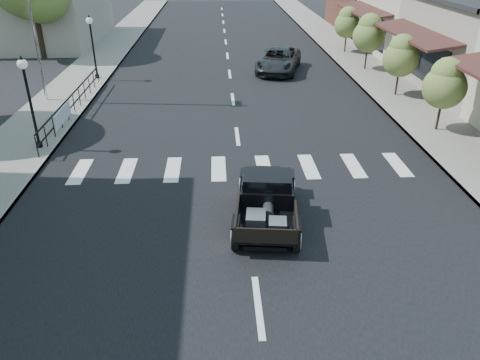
{
  "coord_description": "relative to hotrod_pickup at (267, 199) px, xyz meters",
  "views": [
    {
      "loc": [
        -0.8,
        -10.81,
        7.16
      ],
      "look_at": [
        -0.19,
        1.17,
        1.0
      ],
      "focal_mm": 35.0,
      "sensor_mm": 36.0,
      "label": 1
    }
  ],
  "objects": [
    {
      "name": "sidewalk_right",
      "position": [
        7.97,
        14.44,
        -0.63
      ],
      "size": [
        3.0,
        80.0,
        0.15
      ],
      "primitive_type": "cube",
      "color": "gray",
      "rests_on": "ground"
    },
    {
      "name": "small_tree_c",
      "position": [
        7.77,
        11.41,
        0.89
      ],
      "size": [
        1.74,
        1.74,
        2.89
      ],
      "primitive_type": null,
      "color": "#5C7033",
      "rests_on": "sidewalk_right"
    },
    {
      "name": "storefront_far",
      "position": [
        14.47,
        21.44,
        1.54
      ],
      "size": [
        10.0,
        9.0,
        4.5
      ],
      "primitive_type": "cube",
      "color": "beige",
      "rests_on": "ground"
    },
    {
      "name": "road_markings",
      "position": [
        -0.53,
        9.44,
        -0.71
      ],
      "size": [
        12.0,
        60.0,
        0.06
      ],
      "primitive_type": null,
      "color": "silver",
      "rests_on": "ground"
    },
    {
      "name": "banner",
      "position": [
        -7.75,
        7.44,
        -0.26
      ],
      "size": [
        0.04,
        2.2,
        0.6
      ],
      "primitive_type": null,
      "color": "silver",
      "rests_on": "sidewalk_left"
    },
    {
      "name": "road",
      "position": [
        -0.53,
        14.44,
        -0.7
      ],
      "size": [
        14.0,
        80.0,
        0.02
      ],
      "primitive_type": "cube",
      "color": "black",
      "rests_on": "ground"
    },
    {
      "name": "sidewalk_left",
      "position": [
        -9.03,
        14.44,
        -0.63
      ],
      "size": [
        3.0,
        80.0,
        0.15
      ],
      "primitive_type": "cube",
      "color": "gray",
      "rests_on": "ground"
    },
    {
      "name": "second_car",
      "position": [
        2.45,
        16.95,
        -0.02
      ],
      "size": [
        3.51,
        5.37,
        1.37
      ],
      "primitive_type": "imported",
      "rotation": [
        0.0,
        0.0,
        -0.27
      ],
      "color": "black",
      "rests_on": "ground"
    },
    {
      "name": "low_building_left",
      "position": [
        -15.53,
        27.44,
        1.79
      ],
      "size": [
        10.0,
        12.0,
        5.0
      ],
      "primitive_type": "cube",
      "color": "gray",
      "rests_on": "ground"
    },
    {
      "name": "ground",
      "position": [
        -0.53,
        -0.56,
        -0.71
      ],
      "size": [
        120.0,
        120.0,
        0.0
      ],
      "primitive_type": "plane",
      "color": "black",
      "rests_on": "ground"
    },
    {
      "name": "lamp_post_c",
      "position": [
        -8.13,
        15.44,
        1.17
      ],
      "size": [
        0.36,
        0.36,
        3.45
      ],
      "primitive_type": null,
      "color": "black",
      "rests_on": "sidewalk_left"
    },
    {
      "name": "small_tree_d",
      "position": [
        7.77,
        16.82,
        1.01
      ],
      "size": [
        1.87,
        1.87,
        3.12
      ],
      "primitive_type": null,
      "color": "#5C7033",
      "rests_on": "sidewalk_right"
    },
    {
      "name": "railing",
      "position": [
        -7.83,
        9.44,
        -0.06
      ],
      "size": [
        0.08,
        10.0,
        1.0
      ],
      "primitive_type": null,
      "color": "black",
      "rests_on": "sidewalk_left"
    },
    {
      "name": "small_tree_b",
      "position": [
        7.77,
        6.5,
        0.87
      ],
      "size": [
        1.71,
        1.71,
        2.86
      ],
      "primitive_type": null,
      "color": "#5C7033",
      "rests_on": "sidewalk_right"
    },
    {
      "name": "small_tree_e",
      "position": [
        7.77,
        21.76,
        0.9
      ],
      "size": [
        1.75,
        1.75,
        2.92
      ],
      "primitive_type": null,
      "color": "#5C7033",
      "rests_on": "sidewalk_right"
    },
    {
      "name": "lamp_post_b",
      "position": [
        -8.13,
        5.44,
        1.17
      ],
      "size": [
        0.36,
        0.36,
        3.45
      ],
      "primitive_type": null,
      "color": "black",
      "rests_on": "sidewalk_left"
    },
    {
      "name": "hotrod_pickup",
      "position": [
        0.0,
        0.0,
        0.0
      ],
      "size": [
        2.34,
        4.26,
        1.41
      ],
      "primitive_type": null,
      "rotation": [
        0.0,
        0.0,
        -0.11
      ],
      "color": "black",
      "rests_on": "ground"
    }
  ]
}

